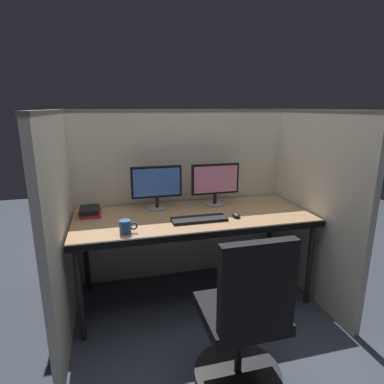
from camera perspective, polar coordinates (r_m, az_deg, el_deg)
ground_plane at (r=2.71m, az=1.99°, el=-21.10°), size 8.00×8.00×0.00m
cubicle_partition_rear at (r=3.03m, az=-1.88°, el=-0.54°), size 2.21×0.06×1.57m
cubicle_partition_left at (r=2.46m, az=-22.16°, el=-5.28°), size 0.06×1.41×1.57m
cubicle_partition_right at (r=2.93m, az=19.97°, el=-1.95°), size 0.06×1.41×1.57m
desk at (r=2.63m, az=0.34°, el=-5.17°), size 1.90×0.80×0.74m
office_chair at (r=1.99m, az=9.06°, el=-23.47°), size 0.52×0.52×0.97m
monitor_left at (r=2.74m, az=-6.30°, el=1.33°), size 0.43×0.17×0.37m
monitor_right at (r=2.84m, az=4.14°, el=1.88°), size 0.43×0.17×0.37m
keyboard_main at (r=2.50m, az=1.27°, el=-4.83°), size 0.43×0.15×0.02m
computer_mouse at (r=2.59m, az=7.84°, el=-4.08°), size 0.06×0.10×0.04m
book_stack at (r=2.74m, az=-17.58°, el=-3.30°), size 0.16×0.21×0.06m
coffee_mug at (r=2.28m, az=-11.68°, el=-6.07°), size 0.13×0.08×0.09m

